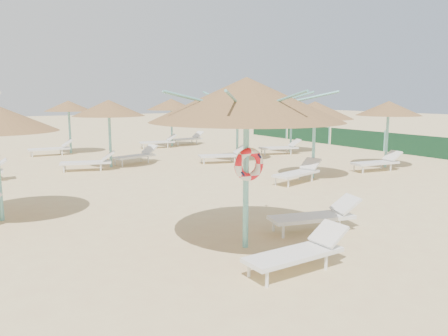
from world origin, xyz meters
TOP-DOWN VIEW (x-y plane):
  - ground at (0.00, 0.00)m, footprint 120.00×120.00m
  - main_palapa at (-0.39, -0.26)m, footprint 3.59×3.59m
  - lounger_main_a at (-0.25, -1.66)m, footprint 1.91×0.62m
  - lounger_main_b at (1.51, -0.20)m, footprint 2.06×1.05m
  - palapa_field at (2.39, 9.79)m, footprint 18.92×14.65m
  - windbreak_fence at (14.00, 9.96)m, footprint 0.08×19.84m

SIDE VIEW (x-z plane):
  - ground at x=0.00m, z-range 0.00..0.00m
  - lounger_main_a at x=-0.25m, z-range -0.02..0.67m
  - lounger_main_b at x=1.51m, z-range -0.02..0.70m
  - windbreak_fence at x=14.00m, z-range -0.05..1.05m
  - palapa_field at x=2.39m, z-range 0.95..3.67m
  - main_palapa at x=-0.39m, z-range 1.19..4.42m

